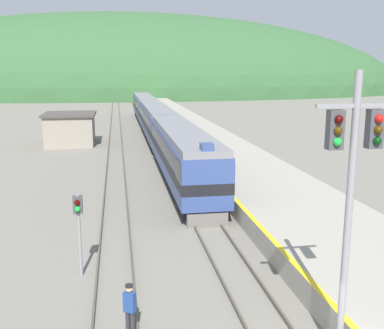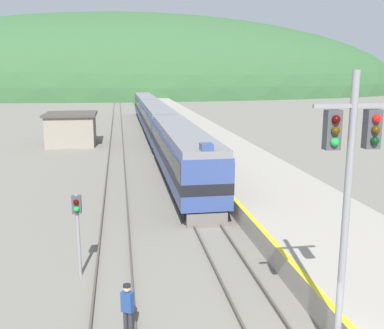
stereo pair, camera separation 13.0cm
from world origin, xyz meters
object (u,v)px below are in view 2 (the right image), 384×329
(signal_post_siding, at_px, (77,218))
(carriage_third, at_px, (146,107))
(express_train_lead_car, at_px, (182,154))
(signal_mast_main, at_px, (349,179))
(carriage_second, at_px, (157,121))
(track_worker, at_px, (128,307))

(signal_post_siding, bearing_deg, carriage_third, 83.94)
(express_train_lead_car, height_order, carriage_third, express_train_lead_car)
(express_train_lead_car, relative_size, signal_mast_main, 2.40)
(express_train_lead_car, height_order, signal_post_siding, express_train_lead_car)
(carriage_third, bearing_deg, carriage_second, -90.00)
(signal_mast_main, xyz_separation_m, signal_post_siding, (-7.69, 6.77, -2.92))
(express_train_lead_car, relative_size, signal_post_siding, 5.75)
(carriage_third, height_order, track_worker, carriage_third)
(express_train_lead_car, xyz_separation_m, carriage_third, (0.00, 44.12, -0.01))
(express_train_lead_car, distance_m, signal_mast_main, 21.36)
(signal_post_siding, bearing_deg, express_train_lead_car, 66.56)
(track_worker, bearing_deg, signal_mast_main, -20.52)
(carriage_third, relative_size, track_worker, 12.37)
(signal_mast_main, bearing_deg, signal_post_siding, 138.63)
(carriage_third, xyz_separation_m, signal_post_siding, (-6.20, -58.42, 0.23))
(carriage_third, bearing_deg, track_worker, -93.97)
(track_worker, bearing_deg, signal_post_siding, 111.80)
(carriage_third, bearing_deg, express_train_lead_car, -90.00)
(signal_post_siding, bearing_deg, carriage_second, 80.23)
(signal_post_siding, xyz_separation_m, track_worker, (1.83, -4.58, -1.47))
(signal_post_siding, distance_m, track_worker, 5.14)
(express_train_lead_car, relative_size, carriage_second, 0.91)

